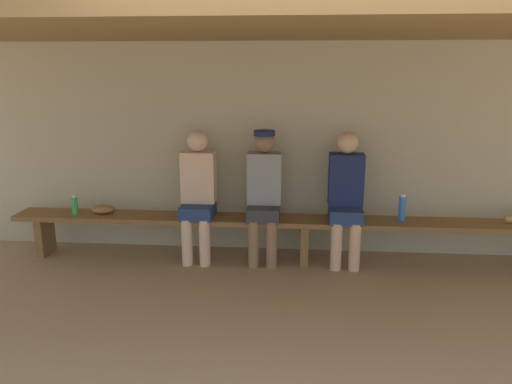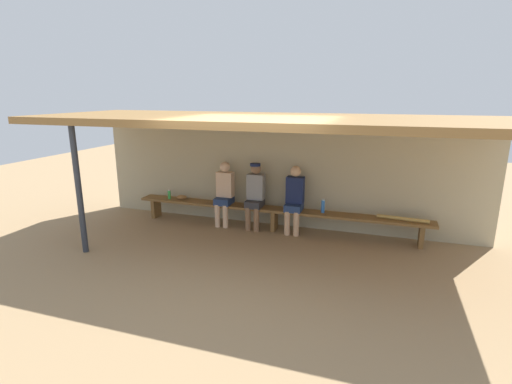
% 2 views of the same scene
% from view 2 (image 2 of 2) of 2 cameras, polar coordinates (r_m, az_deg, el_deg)
% --- Properties ---
extents(ground_plane, '(24.00, 24.00, 0.00)m').
position_cam_2_polar(ground_plane, '(6.48, -1.05, -10.12)').
color(ground_plane, '#9E7F59').
extents(back_wall, '(8.00, 0.20, 2.20)m').
position_cam_2_polar(back_wall, '(7.97, 3.70, 2.87)').
color(back_wall, '#B7AD8C').
rests_on(back_wall, ground).
extents(dugout_roof, '(8.00, 2.80, 0.12)m').
position_cam_2_polar(dugout_roof, '(6.58, 0.92, 10.64)').
color(dugout_roof, olive).
rests_on(dugout_roof, back_wall).
extents(support_post, '(0.10, 0.10, 2.20)m').
position_cam_2_polar(support_post, '(7.13, -24.80, 0.15)').
color(support_post, '#2D333D').
rests_on(support_post, ground).
extents(bench, '(6.00, 0.36, 0.46)m').
position_cam_2_polar(bench, '(7.73, 2.76, -2.95)').
color(bench, brown).
rests_on(bench, ground).
extents(player_in_red, '(0.34, 0.42, 1.34)m').
position_cam_2_polar(player_in_red, '(7.75, -0.15, -0.12)').
color(player_in_red, '#333338').
rests_on(player_in_red, ground).
extents(player_middle, '(0.34, 0.42, 1.34)m').
position_cam_2_polar(player_middle, '(7.99, -4.72, 0.14)').
color(player_middle, navy).
rests_on(player_middle, ground).
extents(player_in_blue, '(0.34, 0.42, 1.34)m').
position_cam_2_polar(player_in_blue, '(7.54, 5.71, -0.74)').
color(player_in_blue, navy).
rests_on(player_in_blue, ground).
extents(water_bottle_green, '(0.06, 0.06, 0.20)m').
position_cam_2_polar(water_bottle_green, '(8.58, -12.75, -0.35)').
color(water_bottle_green, green).
rests_on(water_bottle_green, bench).
extents(water_bottle_orange, '(0.07, 0.07, 0.27)m').
position_cam_2_polar(water_bottle_orange, '(7.51, 9.91, -2.07)').
color(water_bottle_orange, blue).
rests_on(water_bottle_orange, bench).
extents(baseball_glove_worn, '(0.24, 0.17, 0.09)m').
position_cam_2_polar(baseball_glove_worn, '(8.50, -10.96, -0.75)').
color(baseball_glove_worn, olive).
rests_on(baseball_glove_worn, bench).
extents(baseball_bat, '(0.90, 0.15, 0.07)m').
position_cam_2_polar(baseball_bat, '(7.46, 20.93, -3.73)').
color(baseball_bat, tan).
rests_on(baseball_bat, bench).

